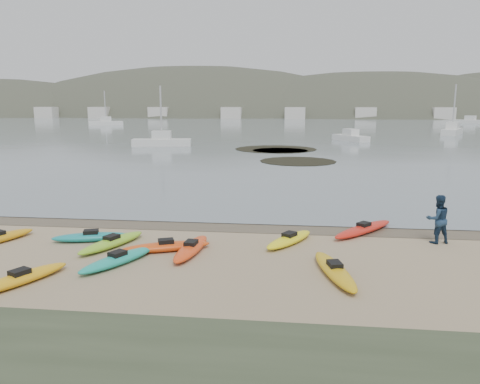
# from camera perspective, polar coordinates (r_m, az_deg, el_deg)

# --- Properties ---
(ground) EXTENTS (600.00, 600.00, 0.00)m
(ground) POSITION_cam_1_polar(r_m,az_deg,el_deg) (21.28, -0.00, -3.97)
(ground) COLOR tan
(ground) RESTS_ON ground
(wet_sand) EXTENTS (60.00, 60.00, 0.00)m
(wet_sand) POSITION_cam_1_polar(r_m,az_deg,el_deg) (20.99, -0.10, -4.17)
(wet_sand) COLOR brown
(wet_sand) RESTS_ON ground
(water) EXTENTS (1200.00, 1200.00, 0.00)m
(water) POSITION_cam_1_polar(r_m,az_deg,el_deg) (320.49, 6.36, 9.76)
(water) COLOR slate
(water) RESTS_ON ground
(kayaks) EXTENTS (21.70, 10.42, 0.34)m
(kayaks) POSITION_cam_1_polar(r_m,az_deg,el_deg) (17.59, -3.80, -6.60)
(kayaks) COLOR #F64715
(kayaks) RESTS_ON ground
(person_east) EXTENTS (1.08, 0.93, 1.93)m
(person_east) POSITION_cam_1_polar(r_m,az_deg,el_deg) (19.86, 22.97, -3.06)
(person_east) COLOR navy
(person_east) RESTS_ON ground
(kelp_mats) EXTENTS (10.98, 19.99, 0.04)m
(kelp_mats) POSITION_cam_1_polar(r_m,az_deg,el_deg) (52.32, 5.13, 4.83)
(kelp_mats) COLOR black
(kelp_mats) RESTS_ON water
(moored_boats) EXTENTS (101.14, 79.86, 1.18)m
(moored_boats) POSITION_cam_1_polar(r_m,az_deg,el_deg) (95.57, 9.43, 7.72)
(moored_boats) COLOR silver
(moored_boats) RESTS_ON ground
(far_hills) EXTENTS (550.00, 135.00, 80.00)m
(far_hills) POSITION_cam_1_polar(r_m,az_deg,el_deg) (218.61, 16.46, 4.74)
(far_hills) COLOR #384235
(far_hills) RESTS_ON ground
(far_town) EXTENTS (199.00, 5.00, 4.00)m
(far_town) POSITION_cam_1_polar(r_m,az_deg,el_deg) (165.51, 8.05, 9.50)
(far_town) COLOR beige
(far_town) RESTS_ON ground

